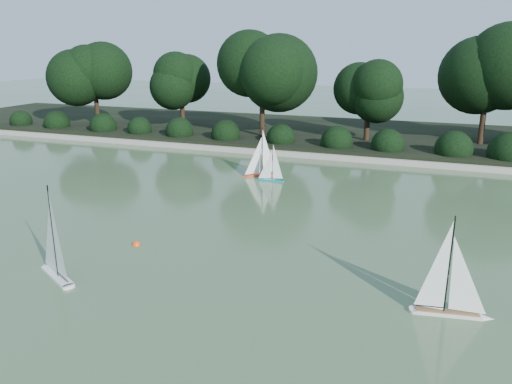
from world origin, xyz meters
TOP-DOWN VIEW (x-y plane):
  - ground at (0.00, 0.00)m, footprint 80.00×80.00m
  - pond_coping at (0.00, 9.00)m, footprint 40.00×0.35m
  - far_bank at (0.00, 13.00)m, footprint 40.00×8.00m
  - tree_line at (1.23, 11.44)m, footprint 26.31×3.93m
  - shrub_hedge at (0.00, 9.90)m, footprint 29.10×1.10m
  - sailboat_white_a at (-2.39, -1.45)m, footprint 1.19×0.77m
  - sailboat_white_b at (3.98, -0.50)m, footprint 1.20×0.35m
  - sailboat_orange at (-1.41, 6.05)m, footprint 1.00×0.77m
  - sailboat_teal at (-0.93, 5.65)m, footprint 0.87×0.21m
  - race_buoy at (-1.84, 0.18)m, footprint 0.16×0.16m

SIDE VIEW (x-z plane):
  - ground at x=0.00m, z-range 0.00..0.00m
  - race_buoy at x=-1.84m, z-range -0.08..0.08m
  - pond_coping at x=0.00m, z-range 0.00..0.18m
  - far_bank at x=0.00m, z-range 0.00..0.30m
  - sailboat_teal at x=-0.93m, z-range -0.40..0.77m
  - sailboat_orange at x=-1.41m, z-range -0.53..1.01m
  - sailboat_white_b at x=3.98m, z-range -0.56..1.07m
  - sailboat_white_a at x=-2.39m, z-range -0.60..1.14m
  - shrub_hedge at x=0.00m, z-range -0.10..1.00m
  - tree_line at x=1.23m, z-range 0.45..4.83m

